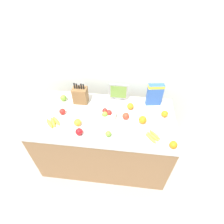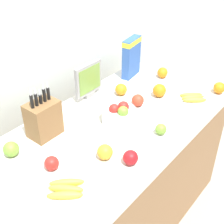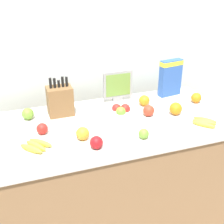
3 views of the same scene
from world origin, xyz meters
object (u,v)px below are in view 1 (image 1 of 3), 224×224
banana_bunch_left (153,136)px  fruit_bowl (107,115)px  orange_by_cereal (130,106)px  apple_rightmost (79,132)px  apple_near_bananas (108,134)px  knife_block (80,95)px  small_monitor (118,92)px  cereal_box (155,94)px  orange_back_center (173,145)px  orange_front_left (165,114)px  apple_rear (62,111)px  orange_mid_right (143,120)px  apple_leftmost (126,116)px  orange_near_bowl (78,122)px  apple_by_knife_block (63,98)px  banana_bunch_right (53,122)px

banana_bunch_left → fruit_bowl: bearing=156.5°
banana_bunch_left → orange_by_cereal: orange_by_cereal is taller
apple_rightmost → apple_near_bananas: bearing=2.2°
fruit_bowl → banana_bunch_left: bearing=-23.5°
knife_block → apple_rightmost: bearing=-78.2°
apple_near_bananas → small_monitor: bearing=85.2°
knife_block → cereal_box: size_ratio=1.09×
knife_block → fruit_bowl: 0.44m
apple_near_bananas → orange_back_center: bearing=-5.8°
apple_near_bananas → orange_front_left: size_ratio=0.82×
apple_rear → orange_mid_right: orange_mid_right is taller
knife_block → cereal_box: (0.90, 0.06, 0.05)m
small_monitor → apple_near_bananas: 0.60m
orange_by_cereal → orange_front_left: size_ratio=1.03×
apple_leftmost → orange_near_bowl: (-0.52, -0.16, 0.00)m
fruit_bowl → banana_bunch_left: (0.51, -0.22, -0.03)m
fruit_bowl → orange_mid_right: (0.41, -0.03, -0.01)m
apple_rightmost → orange_mid_right: 0.70m
cereal_box → apple_rear: size_ratio=4.04×
cereal_box → orange_by_cereal: cereal_box is taller
apple_rightmost → apple_rear: 0.39m
apple_rightmost → apple_by_knife_block: bearing=123.2°
knife_block → cereal_box: bearing=3.8°
knife_block → orange_back_center: (1.06, -0.57, -0.07)m
apple_rear → orange_mid_right: bearing=-2.3°
banana_bunch_right → orange_front_left: orange_front_left is taller
fruit_bowl → apple_near_bananas: fruit_bowl is taller
knife_block → apple_by_knife_block: bearing=-179.3°
fruit_bowl → orange_by_cereal: size_ratio=2.54×
orange_near_bowl → orange_front_left: 0.99m
apple_near_bananas → apple_rightmost: bearing=-177.8°
banana_bunch_left → orange_near_bowl: 0.82m
banana_bunch_left → orange_front_left: 0.36m
banana_bunch_left → banana_bunch_right: 1.10m
orange_mid_right → apple_by_knife_block: bearing=164.8°
fruit_bowl → orange_near_bowl: 0.33m
cereal_box → orange_front_left: (0.12, -0.20, -0.12)m
banana_bunch_right → orange_mid_right: orange_mid_right is taller
orange_by_cereal → apple_leftmost: bearing=-104.8°
orange_front_left → orange_back_center: bearing=-84.4°
orange_near_bowl → apple_by_knife_block: bearing=126.4°
banana_bunch_right → apple_by_knife_block: bearing=90.5°
banana_bunch_left → banana_bunch_right: bearing=176.2°
apple_leftmost → orange_by_cereal: orange_by_cereal is taller
apple_leftmost → orange_mid_right: 0.19m
apple_near_bananas → apple_by_knife_block: (-0.64, 0.50, 0.01)m
fruit_bowl → apple_leftmost: (0.22, 0.02, -0.01)m
knife_block → apple_near_bananas: (0.41, -0.50, -0.07)m
knife_block → orange_mid_right: 0.82m
knife_block → orange_front_left: 1.03m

